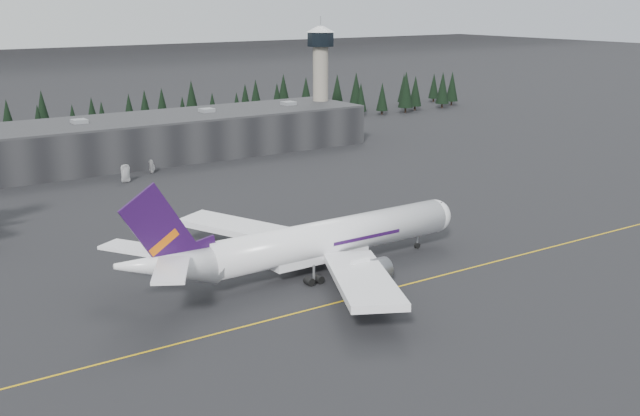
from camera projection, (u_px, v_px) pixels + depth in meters
ground at (387, 284)px, 135.26m from camera, size 1400.00×1400.00×0.00m
taxiline at (395, 288)px, 133.67m from camera, size 400.00×0.40×0.02m
terminal at (115, 142)px, 233.07m from camera, size 160.00×30.00×12.60m
control_tower at (321, 69)px, 272.40m from camera, size 10.00×10.00×37.70m
treeline at (73, 122)px, 262.19m from camera, size 360.00×20.00×15.00m
jet_main at (305, 244)px, 138.48m from camera, size 68.49×63.24×20.14m
gse_vehicle_a at (126, 180)px, 209.79m from camera, size 2.91×5.10×1.34m
gse_vehicle_b at (152, 171)px, 221.00m from camera, size 3.83×1.66×1.29m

